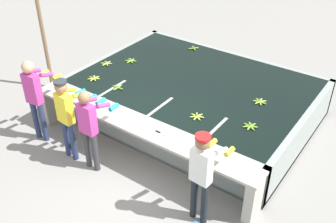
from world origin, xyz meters
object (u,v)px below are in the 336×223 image
at_px(worker_0, 35,93).
at_px(banana_bunch_floating_6, 118,87).
at_px(worker_2, 89,124).
at_px(banana_bunch_floating_5, 260,102).
at_px(banana_bunch_floating_1, 131,61).
at_px(support_post_left, 42,26).
at_px(banana_bunch_floating_3, 250,126).
at_px(banana_bunch_floating_0, 197,116).
at_px(banana_bunch_ledge_0, 82,104).
at_px(banana_bunch_floating_4, 193,48).
at_px(worker_3, 202,170).
at_px(banana_bunch_floating_7, 106,63).
at_px(banana_bunch_floating_2, 94,78).
at_px(worker_1, 67,112).
at_px(knife_0, 161,133).

bearing_deg(worker_0, banana_bunch_floating_6, 56.10).
xyz_separation_m(worker_2, banana_bunch_floating_5, (2.04, 2.57, -0.11)).
bearing_deg(banana_bunch_floating_1, support_post_left, -152.14).
height_order(banana_bunch_floating_3, support_post_left, support_post_left).
bearing_deg(banana_bunch_floating_1, banana_bunch_floating_0, -23.37).
distance_m(banana_bunch_floating_6, banana_bunch_ledge_0, 0.91).
bearing_deg(banana_bunch_floating_4, support_post_left, -137.42).
relative_size(worker_3, banana_bunch_floating_5, 5.90).
distance_m(banana_bunch_floating_1, banana_bunch_floating_4, 1.66).
relative_size(worker_3, banana_bunch_floating_4, 6.88).
bearing_deg(banana_bunch_ledge_0, banana_bunch_floating_7, 117.79).
height_order(banana_bunch_floating_1, banana_bunch_ledge_0, banana_bunch_ledge_0).
xyz_separation_m(worker_2, banana_bunch_floating_0, (1.32, 1.42, -0.11)).
distance_m(banana_bunch_floating_2, banana_bunch_floating_6, 0.68).
bearing_deg(banana_bunch_floating_2, banana_bunch_floating_1, 85.27).
bearing_deg(banana_bunch_floating_4, banana_bunch_floating_3, -40.69).
height_order(worker_2, banana_bunch_floating_5, worker_2).
bearing_deg(banana_bunch_floating_7, banana_bunch_floating_4, 57.87).
bearing_deg(worker_1, banana_bunch_floating_3, 31.62).
height_order(worker_2, banana_bunch_floating_6, worker_2).
distance_m(worker_1, support_post_left, 2.94).
bearing_deg(banana_bunch_floating_3, support_post_left, -178.23).
relative_size(banana_bunch_floating_1, banana_bunch_floating_5, 1.00).
relative_size(worker_2, banana_bunch_floating_1, 5.79).
distance_m(worker_2, banana_bunch_floating_2, 1.87).
relative_size(banana_bunch_floating_6, knife_0, 0.80).
distance_m(worker_1, banana_bunch_ledge_0, 0.54).
bearing_deg(banana_bunch_floating_5, banana_bunch_floating_1, -178.64).
height_order(worker_3, banana_bunch_floating_6, worker_3).
distance_m(banana_bunch_floating_4, banana_bunch_ledge_0, 3.48).
relative_size(worker_3, knife_0, 4.70).
bearing_deg(worker_2, worker_3, 2.06).
distance_m(worker_0, banana_bunch_floating_3, 4.09).
xyz_separation_m(banana_bunch_floating_0, banana_bunch_floating_7, (-2.85, 0.64, 0.00)).
xyz_separation_m(banana_bunch_floating_0, banana_bunch_floating_4, (-1.67, 2.52, 0.00)).
relative_size(banana_bunch_floating_6, support_post_left, 0.09).
height_order(banana_bunch_floating_4, banana_bunch_ledge_0, banana_bunch_ledge_0).
bearing_deg(worker_3, worker_1, -178.08).
distance_m(worker_3, banana_bunch_floating_2, 3.74).
xyz_separation_m(banana_bunch_floating_6, support_post_left, (-2.39, 0.17, 0.75)).
distance_m(worker_0, knife_0, 2.64).
distance_m(worker_3, banana_bunch_floating_3, 1.63).
height_order(worker_0, worker_2, worker_0).
bearing_deg(banana_bunch_ledge_0, banana_bunch_floating_4, 84.29).
distance_m(banana_bunch_floating_5, banana_bunch_floating_7, 3.61).
xyz_separation_m(banana_bunch_floating_0, banana_bunch_floating_6, (-1.90, -0.04, 0.00)).
relative_size(worker_1, banana_bunch_floating_0, 5.93).
relative_size(banana_bunch_floating_6, banana_bunch_ledge_0, 1.01).
bearing_deg(support_post_left, knife_0, -12.73).
bearing_deg(banana_bunch_floating_2, banana_bunch_floating_4, 70.55).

